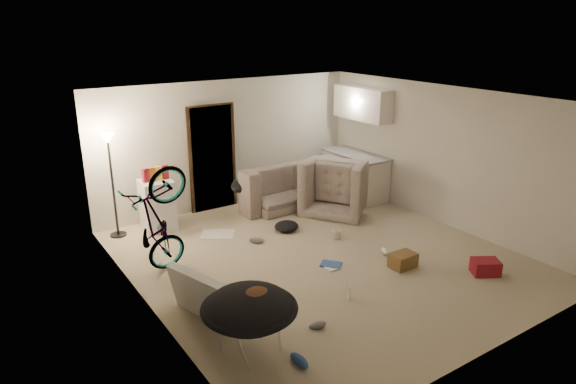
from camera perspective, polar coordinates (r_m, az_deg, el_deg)
floor at (r=8.20m, az=3.61°, el=-7.30°), size 5.50×6.00×0.02m
ceiling at (r=7.46m, az=4.00°, el=10.39°), size 5.50×6.00×0.02m
wall_back at (r=10.20m, az=-6.59°, el=5.34°), size 5.50×0.02×2.50m
wall_front at (r=5.82m, az=22.25°, el=-6.40°), size 5.50×0.02×2.50m
wall_left at (r=6.52m, az=-15.87°, el=-3.00°), size 0.02×6.00×2.50m
wall_right at (r=9.62m, az=16.99°, el=3.83°), size 0.02×6.00×2.50m
doorway at (r=10.05m, az=-8.46°, el=3.71°), size 0.85×0.10×2.04m
door_trim at (r=10.02m, az=-8.39°, el=3.67°), size 0.97×0.04×2.10m
floor_lamp at (r=9.03m, az=-19.15°, el=3.05°), size 0.28×0.28×1.81m
kitchen_counter at (r=10.93m, az=7.44°, el=1.82°), size 0.60×1.50×0.88m
counter_top at (r=10.81m, az=7.54°, el=4.15°), size 0.64×1.54×0.04m
kitchen_uppers at (r=10.68m, az=8.31°, el=9.70°), size 0.38×1.40×0.65m
sofa at (r=10.45m, az=-0.29°, el=0.54°), size 2.26×0.93×0.65m
armchair at (r=10.14m, az=5.75°, el=0.23°), size 1.54×1.58×0.78m
bicycle at (r=7.71m, az=-14.16°, el=-5.92°), size 1.75×0.89×0.98m
book_asset at (r=7.04m, az=6.85°, el=-11.95°), size 0.25×0.23×0.02m
mini_fridge at (r=9.38m, az=-14.30°, el=-1.40°), size 0.56×0.56×0.91m
snack_box_0 at (r=9.16m, az=-15.56°, el=1.62°), size 0.11×0.09×0.30m
snack_box_1 at (r=9.20m, az=-14.86°, el=1.75°), size 0.10×0.08×0.30m
snack_box_2 at (r=9.23m, az=-14.16°, el=1.87°), size 0.10×0.07×0.30m
snack_box_3 at (r=9.27m, az=-13.46°, el=2.00°), size 0.10×0.07×0.30m
saucer_chair at (r=5.86m, az=-4.29°, el=-13.57°), size 1.08×1.08×0.77m
hoodie at (r=5.75m, az=-3.75°, el=-11.78°), size 0.57×0.52×0.22m
sofa_drape at (r=9.92m, az=-4.87°, el=0.76°), size 0.66×0.58×0.28m
tv_box at (r=6.58m, az=-9.69°, el=-11.29°), size 0.53×1.00×0.65m
drink_case_a at (r=8.03m, az=12.65°, el=-7.41°), size 0.39×0.28×0.22m
drink_case_b at (r=8.17m, az=21.09°, el=-7.78°), size 0.47×0.44×0.22m
juicer at (r=8.85m, az=5.34°, el=-4.65°), size 0.15×0.15×0.21m
newspaper at (r=9.11m, az=-7.82°, el=-4.63°), size 0.72×0.68×0.01m
book_blue at (r=7.95m, az=4.80°, el=-8.03°), size 0.37×0.38×0.03m
book_white at (r=7.88m, az=4.80°, el=-8.31°), size 0.21×0.26×0.02m
shoe_0 at (r=10.17m, az=-2.99°, el=-1.65°), size 0.29×0.15×0.10m
shoe_1 at (r=8.67m, az=-3.48°, el=-5.37°), size 0.27×0.27×0.10m
shoe_2 at (r=5.87m, az=1.25°, el=-18.22°), size 0.12×0.30×0.11m
shoe_3 at (r=6.45m, az=3.30°, el=-14.55°), size 0.25×0.13×0.09m
shoe_4 at (r=8.42m, az=10.67°, el=-6.48°), size 0.19×0.26×0.09m
clothes_lump_b at (r=9.17m, az=-0.17°, el=-3.82°), size 0.63×0.62×0.15m
clothes_lump_c at (r=6.84m, az=-5.65°, el=-12.34°), size 0.56×0.55×0.13m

